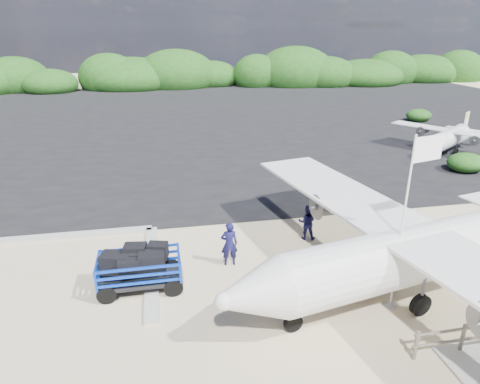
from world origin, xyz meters
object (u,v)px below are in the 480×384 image
object	(u,v)px
baggage_cart	(142,289)
signboard	(349,294)
crew_a	(229,244)
aircraft_large	(364,139)
aircraft_small	(58,113)
flagpole	(390,305)
crew_b	(307,222)

from	to	relation	value
baggage_cart	signboard	distance (m)	7.59
crew_a	aircraft_large	bearing A→B (deg)	-126.51
baggage_cart	crew_a	distance (m)	3.77
baggage_cart	aircraft_small	xyz separation A→B (m)	(-9.78, 36.11, 0.00)
flagpole	crew_a	world-z (taller)	flagpole
flagpole	signboard	distance (m)	1.45
crew_a	aircraft_small	xyz separation A→B (m)	(-13.26, 35.02, -0.94)
crew_a	aircraft_large	xyz separation A→B (m)	(14.79, 18.17, -0.94)
crew_a	crew_b	world-z (taller)	crew_a
aircraft_large	aircraft_small	bearing A→B (deg)	-42.51
baggage_cart	signboard	bearing A→B (deg)	-13.58
signboard	aircraft_large	size ratio (longest dim) A/B	0.10
aircraft_large	crew_b	bearing A→B (deg)	45.03
flagpole	crew_b	distance (m)	5.52
signboard	aircraft_small	world-z (taller)	aircraft_small
signboard	aircraft_large	xyz separation A→B (m)	(10.89, 21.03, 0.00)
crew_a	aircraft_small	size ratio (longest dim) A/B	0.25
flagpole	signboard	xyz separation A→B (m)	(-1.14, 0.90, 0.00)
baggage_cart	crew_b	bearing A→B (deg)	19.90
baggage_cart	aircraft_large	distance (m)	26.55
baggage_cart	aircraft_small	bearing A→B (deg)	105.09
crew_b	baggage_cart	bearing A→B (deg)	39.66
crew_a	aircraft_large	world-z (taller)	aircraft_large
baggage_cart	aircraft_large	size ratio (longest dim) A/B	0.18
signboard	crew_a	xyz separation A→B (m)	(-3.89, 2.86, 0.94)
aircraft_small	baggage_cart	bearing A→B (deg)	71.83
baggage_cart	crew_a	world-z (taller)	crew_a
aircraft_large	baggage_cart	bearing A→B (deg)	34.99
baggage_cart	aircraft_small	size ratio (longest dim) A/B	0.44
flagpole	aircraft_large	distance (m)	24.01
crew_a	aircraft_large	distance (m)	23.45
signboard	crew_b	size ratio (longest dim) A/B	1.07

